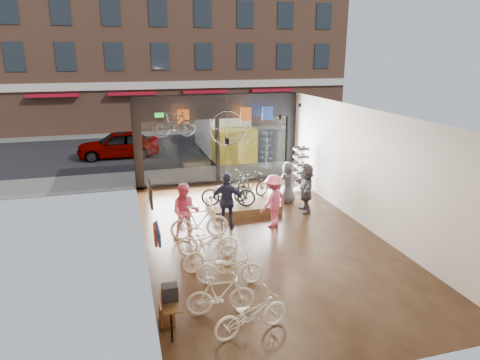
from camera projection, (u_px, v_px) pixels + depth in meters
name	position (u px, v px, depth m)	size (l,w,h in m)	color
ground_plane	(261.00, 237.00, 13.16)	(7.00, 12.00, 0.04)	black
ceiling	(263.00, 113.00, 12.07)	(7.00, 12.00, 0.04)	black
wall_left	(140.00, 187.00, 11.70)	(0.04, 12.00, 3.80)	#B47141
wall_right	(368.00, 169.00, 13.52)	(0.04, 12.00, 3.80)	beige
wall_back	(378.00, 276.00, 7.06)	(7.00, 0.04, 3.80)	beige
storefront	(217.00, 140.00, 18.15)	(7.00, 0.26, 3.80)	black
exit_sign	(159.00, 115.00, 17.09)	(0.35, 0.06, 0.18)	#198C26
street_road	(186.00, 143.00, 27.00)	(30.00, 18.00, 0.02)	black
sidewalk_near	(212.00, 174.00, 19.78)	(30.00, 2.40, 0.12)	slate
sidewalk_far	(178.00, 131.00, 30.67)	(30.00, 2.00, 0.12)	slate
opposite_building	(169.00, 30.00, 31.00)	(26.00, 5.00, 14.00)	brown
street_car	(118.00, 144.00, 22.96)	(1.72, 4.26, 1.45)	gray
box_truck	(225.00, 132.00, 23.34)	(2.19, 6.58, 2.59)	silver
floor_bike_0	(251.00, 314.00, 8.54)	(0.58, 1.65, 0.87)	white
floor_bike_1	(221.00, 295.00, 9.17)	(0.43, 1.51, 0.91)	white
floor_bike_2	(229.00, 268.00, 10.37)	(0.57, 1.64, 0.86)	white
floor_bike_3	(210.00, 253.00, 11.06)	(0.44, 1.55, 0.93)	white
floor_bike_4	(208.00, 241.00, 11.83)	(0.59, 1.69, 0.89)	white
floor_bike_5	(199.00, 222.00, 12.91)	(0.50, 1.78, 1.07)	white
display_platform	(243.00, 205.00, 15.44)	(2.40, 1.80, 0.30)	#4D3A1A
display_bike_left	(228.00, 193.00, 14.78)	(0.66, 1.88, 0.99)	black
display_bike_mid	(252.00, 186.00, 15.49)	(0.47, 1.66, 1.00)	black
display_bike_right	(232.00, 185.00, 15.72)	(0.62, 1.77, 0.93)	black
customer_1	(186.00, 212.00, 12.75)	(0.85, 0.66, 1.75)	#CC4C72
customer_2	(227.00, 201.00, 13.55)	(1.08, 0.45, 1.84)	#161C33
customer_3	(273.00, 201.00, 13.74)	(1.12, 0.64, 1.73)	#CC4C72
customer_4	(288.00, 183.00, 15.96)	(0.77, 0.50, 1.58)	#3F3F44
customer_5	(306.00, 188.00, 15.04)	(1.61, 0.51, 1.74)	#3F3F44
sunglasses_rack	(301.00, 169.00, 17.24)	(0.55, 0.45, 1.87)	white
wall_merch	(159.00, 265.00, 8.68)	(0.40, 2.40, 2.60)	navy
penny_farthing	(234.00, 129.00, 17.18)	(1.78, 0.06, 1.42)	black
hung_bike	(174.00, 124.00, 15.67)	(0.45, 1.58, 0.95)	black
jersey_left	(183.00, 117.00, 16.69)	(0.45, 0.03, 0.55)	#CC5919
jersey_mid	(246.00, 114.00, 17.35)	(0.45, 0.03, 0.55)	#CC5919
jersey_right	(267.00, 113.00, 17.59)	(0.45, 0.03, 0.55)	#1E3F99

